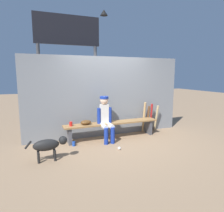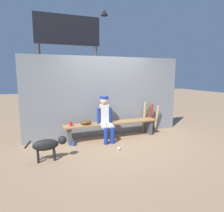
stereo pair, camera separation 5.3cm
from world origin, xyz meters
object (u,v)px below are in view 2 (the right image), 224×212
object	(u,v)px
baseball	(119,148)
dog	(49,145)
player_seated	(106,117)
cup_on_bench	(71,124)
baseball_glove	(86,122)
bat_wood_tan	(144,117)
bat_wood_natural	(157,118)
cup_on_ground	(74,144)
scoreboard	(70,45)
bat_aluminum_red	(151,118)
bat_wood_dark	(148,119)
dugout_bench	(112,126)

from	to	relation	value
baseball	dog	xyz separation A→B (m)	(-1.59, 0.00, 0.30)
player_seated	cup_on_bench	bearing A→B (deg)	172.43
baseball_glove	baseball	world-z (taller)	baseball_glove
bat_wood_tan	bat_wood_natural	xyz separation A→B (m)	(0.46, 0.02, -0.06)
cup_on_ground	baseball	bearing A→B (deg)	-35.22
baseball_glove	cup_on_ground	bearing A→B (deg)	-152.53
bat_wood_tan	cup_on_bench	size ratio (longest dim) A/B	8.52
player_seated	bat_wood_tan	bearing A→B (deg)	13.21
cup_on_bench	dog	size ratio (longest dim) A/B	0.13
baseball	scoreboard	world-z (taller)	scoreboard
cup_on_ground	cup_on_bench	world-z (taller)	cup_on_bench
cup_on_ground	bat_wood_tan	bearing A→B (deg)	10.17
bat_aluminum_red	bat_wood_tan	bearing A→B (deg)	-179.59
scoreboard	cup_on_bench	bearing A→B (deg)	-102.37
dog	baseball_glove	bearing A→B (deg)	40.36
bat_wood_tan	scoreboard	world-z (taller)	scoreboard
bat_wood_tan	bat_wood_natural	bearing A→B (deg)	2.68
bat_wood_dark	cup_on_ground	distance (m)	2.44
dugout_bench	bat_wood_tan	world-z (taller)	bat_wood_tan
bat_aluminum_red	dog	distance (m)	3.33
cup_on_ground	cup_on_bench	bearing A→B (deg)	95.08
baseball_glove	bat_aluminum_red	distance (m)	2.15
scoreboard	cup_on_ground	bearing A→B (deg)	-100.17
cup_on_ground	dog	xyz separation A→B (m)	(-0.64, -0.67, 0.28)
baseball	cup_on_bench	distance (m)	1.39
baseball_glove	dog	size ratio (longest dim) A/B	0.33
player_seated	bat_wood_natural	size ratio (longest dim) A/B	1.47
bat_wood_tan	cup_on_bench	bearing A→B (deg)	-174.94
bat_aluminum_red	bat_wood_dark	bearing A→B (deg)	-172.49
baseball_glove	bat_wood_natural	world-z (taller)	bat_wood_natural
bat_wood_natural	bat_aluminum_red	bearing A→B (deg)	-174.51
bat_aluminum_red	cup_on_ground	world-z (taller)	bat_aluminum_red
cup_on_bench	player_seated	bearing A→B (deg)	-7.57
player_seated	cup_on_ground	world-z (taller)	player_seated
player_seated	baseball_glove	distance (m)	0.54
baseball	bat_aluminum_red	bearing A→B (deg)	34.52
baseball	dog	size ratio (longest dim) A/B	0.09
bat_wood_tan	cup_on_ground	world-z (taller)	bat_wood_tan
baseball	cup_on_ground	world-z (taller)	cup_on_ground
cup_on_ground	dog	bearing A→B (deg)	-133.81
bat_wood_tan	cup_on_ground	size ratio (longest dim) A/B	8.52
baseball_glove	bat_wood_dark	distance (m)	2.02
baseball	baseball_glove	bearing A→B (deg)	123.64
bat_aluminum_red	bat_wood_natural	distance (m)	0.21
bat_aluminum_red	dog	world-z (taller)	bat_aluminum_red
baseball_glove	bat_wood_tan	distance (m)	1.89
bat_wood_dark	scoreboard	bearing A→B (deg)	150.75
baseball_glove	dog	distance (m)	1.34
cup_on_ground	cup_on_bench	distance (m)	0.51
bat_wood_tan	scoreboard	distance (m)	3.16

